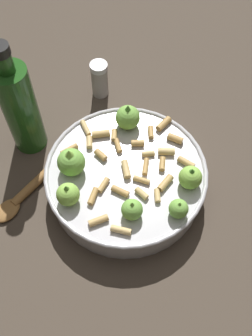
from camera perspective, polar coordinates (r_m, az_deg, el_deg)
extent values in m
plane|color=#42382D|center=(0.73, 0.00, -2.75)|extent=(2.40, 2.40, 0.00)
cylinder|color=#B7B7BC|center=(0.70, 0.00, -1.64)|extent=(0.28, 0.28, 0.06)
torus|color=#B7B7BC|center=(0.68, 0.00, -0.44)|extent=(0.28, 0.28, 0.01)
sphere|color=#8CC64C|center=(0.66, 9.38, -1.10)|extent=(0.04, 0.04, 0.04)
cone|color=#4C8933|center=(0.64, 9.62, -0.23)|extent=(0.02, 0.02, 0.01)
sphere|color=#75B247|center=(0.72, 0.26, 7.36)|extent=(0.04, 0.04, 0.04)
cone|color=#4C8933|center=(0.70, 0.27, 8.56)|extent=(0.02, 0.02, 0.02)
sphere|color=#75B247|center=(0.62, 0.88, -6.06)|extent=(0.03, 0.03, 0.03)
cone|color=#75B247|center=(0.61, 0.90, -5.34)|extent=(0.01, 0.01, 0.01)
sphere|color=#8CC64C|center=(0.64, -8.43, -3.81)|extent=(0.04, 0.04, 0.04)
cone|color=#609E38|center=(0.62, -8.65, -2.97)|extent=(0.02, 0.02, 0.02)
sphere|color=#75B247|center=(0.63, 7.65, -5.89)|extent=(0.03, 0.03, 0.03)
cone|color=#75B247|center=(0.62, 7.81, -5.27)|extent=(0.01, 0.01, 0.01)
sphere|color=#75B247|center=(0.66, -7.97, 0.84)|extent=(0.05, 0.05, 0.05)
cone|color=#8CC64C|center=(0.64, -8.23, 2.00)|extent=(0.03, 0.03, 0.02)
cylinder|color=tan|center=(0.68, 5.30, 0.60)|extent=(0.03, 0.01, 0.01)
cylinder|color=tan|center=(0.71, 7.15, 4.26)|extent=(0.02, 0.03, 0.01)
cylinder|color=tan|center=(0.69, 3.27, 2.11)|extent=(0.02, 0.02, 0.01)
cylinder|color=tan|center=(0.71, -5.34, 3.75)|extent=(0.02, 0.02, 0.01)
cylinder|color=tan|center=(0.66, -3.31, -2.49)|extent=(0.03, 0.02, 0.01)
cylinder|color=tan|center=(0.65, 2.29, -3.70)|extent=(0.02, 0.03, 0.01)
cylinder|color=tan|center=(0.63, -4.03, -7.62)|extent=(0.03, 0.03, 0.01)
cylinder|color=tan|center=(0.71, -1.74, 4.81)|extent=(0.02, 0.01, 0.01)
cylinder|color=tan|center=(0.65, 4.58, -4.00)|extent=(0.02, 0.02, 0.01)
cylinder|color=tan|center=(0.69, 8.73, 0.81)|extent=(0.02, 0.03, 0.01)
cylinder|color=tan|center=(0.68, 2.87, 0.21)|extent=(0.03, 0.01, 0.01)
cylinder|color=tan|center=(0.67, -0.22, -0.43)|extent=(0.03, 0.02, 0.01)
cylinder|color=tan|center=(0.66, 5.73, -2.19)|extent=(0.03, 0.02, 0.01)
cylinder|color=tan|center=(0.65, -1.01, -3.36)|extent=(0.02, 0.03, 0.01)
cylinder|color=tan|center=(0.70, 1.71, 3.63)|extent=(0.02, 0.03, 0.01)
cylinder|color=tan|center=(0.69, -3.69, 1.91)|extent=(0.02, 0.03, 0.01)
cylinder|color=tan|center=(0.70, -8.25, 2.68)|extent=(0.03, 0.03, 0.01)
cylinder|color=tan|center=(0.73, -5.90, 5.81)|extent=(0.03, 0.03, 0.01)
cylinder|color=tan|center=(0.70, -1.18, 3.30)|extent=(0.03, 0.02, 0.01)
cylinder|color=tan|center=(0.72, 3.64, 5.22)|extent=(0.03, 0.02, 0.01)
cylinder|color=tan|center=(0.65, -4.80, -4.10)|extent=(0.03, 0.01, 0.01)
cylinder|color=tan|center=(0.73, 5.50, 6.41)|extent=(0.03, 0.03, 0.01)
cylinder|color=tan|center=(0.66, 2.27, -1.75)|extent=(0.01, 0.03, 0.01)
cylinder|color=tan|center=(0.71, -3.67, 4.98)|extent=(0.02, 0.04, 0.01)
cylinder|color=tan|center=(0.69, 5.89, 2.40)|extent=(0.02, 0.03, 0.01)
cylinder|color=tan|center=(0.62, -0.74, -9.01)|extent=(0.01, 0.03, 0.01)
cylinder|color=gray|center=(0.84, -3.83, 12.45)|extent=(0.03, 0.03, 0.07)
cylinder|color=silver|center=(0.81, -4.01, 14.47)|extent=(0.04, 0.04, 0.01)
cylinder|color=#1E4C19|center=(0.73, -15.03, 8.13)|extent=(0.06, 0.06, 0.19)
cylinder|color=#1E4C19|center=(0.65, -17.29, 14.41)|extent=(0.03, 0.03, 0.04)
cylinder|color=black|center=(0.63, -17.90, 16.04)|extent=(0.03, 0.03, 0.02)
cylinder|color=olive|center=(0.75, -10.68, 0.16)|extent=(0.19, 0.10, 0.02)
ellipsoid|color=olive|center=(0.73, -16.91, -5.96)|extent=(0.06, 0.05, 0.01)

